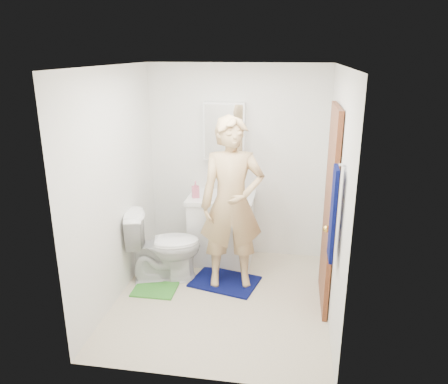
% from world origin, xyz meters
% --- Properties ---
extents(floor, '(2.20, 2.40, 0.02)m').
position_xyz_m(floor, '(0.00, 0.00, -0.01)').
color(floor, beige).
rests_on(floor, ground).
extents(ceiling, '(2.20, 2.40, 0.02)m').
position_xyz_m(ceiling, '(0.00, 0.00, 2.41)').
color(ceiling, white).
rests_on(ceiling, ground).
extents(wall_back, '(2.20, 0.02, 2.40)m').
position_xyz_m(wall_back, '(0.00, 1.21, 1.20)').
color(wall_back, white).
rests_on(wall_back, ground).
extents(wall_front, '(2.20, 0.02, 2.40)m').
position_xyz_m(wall_front, '(0.00, -1.21, 1.20)').
color(wall_front, white).
rests_on(wall_front, ground).
extents(wall_left, '(0.02, 2.40, 2.40)m').
position_xyz_m(wall_left, '(-1.11, 0.00, 1.20)').
color(wall_left, white).
rests_on(wall_left, ground).
extents(wall_right, '(0.02, 2.40, 2.40)m').
position_xyz_m(wall_right, '(1.11, 0.00, 1.20)').
color(wall_right, white).
rests_on(wall_right, ground).
extents(vanity_cabinet, '(0.75, 0.55, 0.80)m').
position_xyz_m(vanity_cabinet, '(-0.15, 0.91, 0.40)').
color(vanity_cabinet, white).
rests_on(vanity_cabinet, floor).
extents(countertop, '(0.79, 0.59, 0.05)m').
position_xyz_m(countertop, '(-0.15, 0.91, 0.83)').
color(countertop, white).
rests_on(countertop, vanity_cabinet).
extents(sink_basin, '(0.40, 0.40, 0.03)m').
position_xyz_m(sink_basin, '(-0.15, 0.91, 0.84)').
color(sink_basin, white).
rests_on(sink_basin, countertop).
extents(faucet, '(0.03, 0.03, 0.12)m').
position_xyz_m(faucet, '(-0.15, 1.09, 0.91)').
color(faucet, silver).
rests_on(faucet, countertop).
extents(medicine_cabinet, '(0.50, 0.12, 0.70)m').
position_xyz_m(medicine_cabinet, '(-0.15, 1.14, 1.60)').
color(medicine_cabinet, white).
rests_on(medicine_cabinet, wall_back).
extents(mirror_panel, '(0.46, 0.01, 0.66)m').
position_xyz_m(mirror_panel, '(-0.15, 1.08, 1.60)').
color(mirror_panel, white).
rests_on(mirror_panel, wall_back).
extents(door, '(0.05, 0.80, 2.05)m').
position_xyz_m(door, '(1.07, 0.15, 1.02)').
color(door, brown).
rests_on(door, ground).
extents(door_knob, '(0.07, 0.07, 0.07)m').
position_xyz_m(door_knob, '(1.03, -0.17, 0.95)').
color(door_knob, gold).
rests_on(door_knob, door).
extents(towel, '(0.03, 0.24, 0.80)m').
position_xyz_m(towel, '(1.03, -0.57, 1.25)').
color(towel, '#080E4B').
rests_on(towel, wall_right).
extents(towel_hook, '(0.06, 0.02, 0.02)m').
position_xyz_m(towel_hook, '(1.07, -0.57, 1.67)').
color(towel_hook, silver).
rests_on(towel_hook, wall_right).
extents(toilet, '(0.92, 0.67, 0.84)m').
position_xyz_m(toilet, '(-0.72, 0.33, 0.42)').
color(toilet, white).
rests_on(toilet, floor).
extents(bath_mat, '(0.83, 0.67, 0.02)m').
position_xyz_m(bath_mat, '(-0.02, 0.35, 0.01)').
color(bath_mat, '#080E4B').
rests_on(bath_mat, floor).
extents(green_rug, '(0.47, 0.39, 0.02)m').
position_xyz_m(green_rug, '(-0.76, 0.07, 0.01)').
color(green_rug, green).
rests_on(green_rug, floor).
extents(soap_dispenser, '(0.11, 0.11, 0.20)m').
position_xyz_m(soap_dispenser, '(-0.45, 0.83, 0.95)').
color(soap_dispenser, '#D3627D').
rests_on(soap_dispenser, countertop).
extents(toothbrush_cup, '(0.15, 0.15, 0.09)m').
position_xyz_m(toothbrush_cup, '(0.01, 0.99, 0.90)').
color(toothbrush_cup, '#804394').
rests_on(toothbrush_cup, countertop).
extents(man, '(0.77, 0.58, 1.89)m').
position_xyz_m(man, '(0.06, 0.33, 0.96)').
color(man, tan).
rests_on(man, bath_mat).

